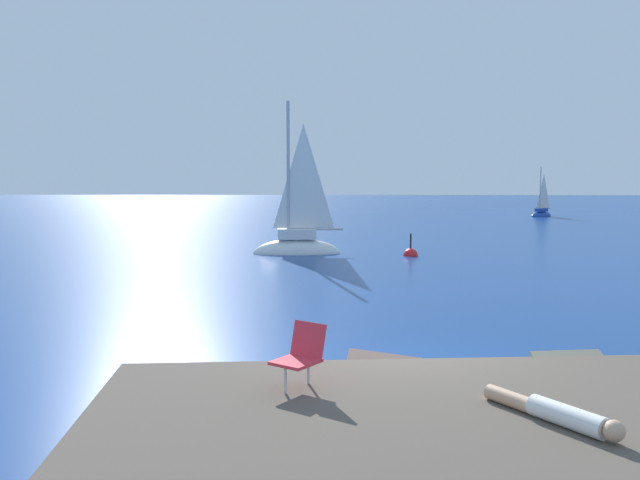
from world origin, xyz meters
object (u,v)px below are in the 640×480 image
(sailboat_near, at_px, (297,245))
(person_sunbather, at_px, (557,413))
(marker_buoy, at_px, (411,255))
(sailboat_far, at_px, (541,213))
(beach_chair, at_px, (301,353))

(sailboat_near, distance_m, person_sunbather, 19.72)
(person_sunbather, bearing_deg, marker_buoy, -36.02)
(sailboat_far, bearing_deg, sailboat_near, 18.57)
(beach_chair, relative_size, marker_buoy, 0.71)
(person_sunbather, bearing_deg, sailboat_far, -50.91)
(beach_chair, bearing_deg, sailboat_near, -142.03)
(person_sunbather, bearing_deg, sailboat_near, -23.22)
(beach_chair, distance_m, marker_buoy, 17.89)
(sailboat_near, relative_size, beach_chair, 8.09)
(sailboat_near, relative_size, person_sunbather, 4.25)
(marker_buoy, bearing_deg, beach_chair, -100.53)
(person_sunbather, relative_size, marker_buoy, 1.34)
(sailboat_near, relative_size, marker_buoy, 5.71)
(person_sunbather, xyz_separation_m, marker_buoy, (0.45, 18.77, -0.62))
(sailboat_near, distance_m, marker_buoy, 4.40)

